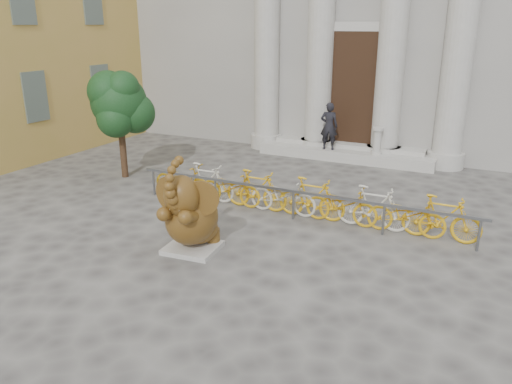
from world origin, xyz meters
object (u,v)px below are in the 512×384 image
at_px(elephant_statue, 191,216).
at_px(bike_rack, 297,196).
at_px(tree, 119,104).
at_px(pedestrian, 329,126).

xyz_separation_m(elephant_statue, bike_rack, (1.19, 2.80, -0.26)).
relative_size(bike_rack, tree, 2.68).
xyz_separation_m(bike_rack, pedestrian, (-0.98, 5.40, 0.66)).
distance_m(bike_rack, pedestrian, 5.53).
bearing_deg(bike_rack, tree, 172.92).
bearing_deg(elephant_statue, bike_rack, 61.95).
relative_size(bike_rack, pedestrian, 5.33).
distance_m(elephant_statue, pedestrian, 8.22).
relative_size(tree, pedestrian, 1.99).
height_order(elephant_statue, bike_rack, elephant_statue).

